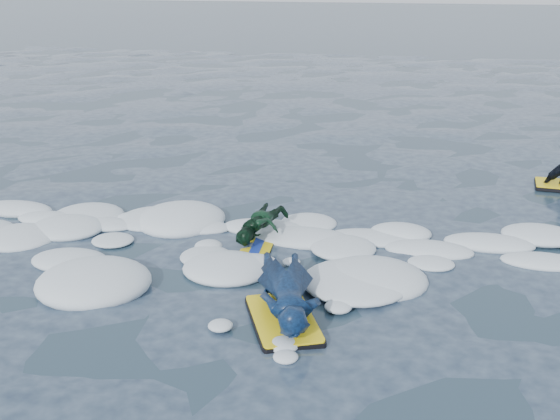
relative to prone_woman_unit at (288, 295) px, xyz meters
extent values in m
plane|color=#172738|center=(-0.91, 0.61, -0.23)|extent=(120.00, 120.00, 0.00)
cube|color=black|center=(0.00, -0.22, -0.19)|extent=(1.02, 1.28, 0.06)
cube|color=yellow|center=(0.00, -0.22, -0.15)|extent=(0.99, 1.25, 0.02)
imported|color=navy|center=(0.00, 0.03, 0.02)|extent=(1.06, 1.80, 0.41)
cube|color=black|center=(-0.72, 1.69, -0.20)|extent=(0.43, 0.73, 0.04)
cube|color=yellow|center=(-0.72, 1.69, -0.18)|extent=(0.42, 0.72, 0.01)
cube|color=#1735B1|center=(-0.72, 1.69, -0.17)|extent=(0.17, 0.68, 0.00)
imported|color=#0E351A|center=(-0.72, 1.89, -0.01)|extent=(0.74, 1.15, 0.40)
camera|label=1|loc=(1.28, -6.36, 3.21)|focal=45.00mm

